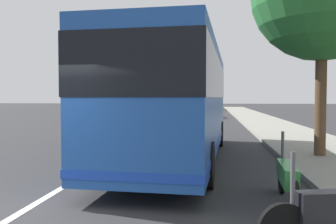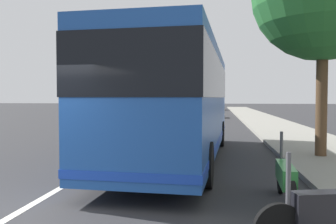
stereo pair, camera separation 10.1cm
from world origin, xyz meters
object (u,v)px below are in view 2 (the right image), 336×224
Objects in this scene: car_behind_bus at (203,110)px; car_ahead_same_lane at (167,110)px; motorcycle_by_tree at (336,214)px; motorcycle_mid_row at (285,179)px; car_oncoming at (214,105)px; coach_bus at (178,96)px.

car_behind_bus is 3.71m from car_ahead_same_lane.
motorcycle_mid_row is (1.95, 0.25, -0.01)m from motorcycle_by_tree.
motorcycle_mid_row is at bearing -176.86° from car_oncoming.
coach_bus is 2.46× the size of car_ahead_same_lane.
motorcycle_mid_row is at bearing -97.99° from motorcycle_by_tree.
motorcycle_mid_row is (-4.39, -2.42, -1.51)m from coach_bus.
car_oncoming is (44.81, -0.75, -1.25)m from coach_bus.
motorcycle_by_tree is at bearing -168.93° from motorcycle_mid_row.
car_ahead_same_lane is 1.00× the size of car_oncoming.
motorcycle_by_tree is at bearing -153.94° from coach_bus.
car_ahead_same_lane is at bearing 168.95° from car_oncoming.
car_behind_bus is (29.87, 2.76, 0.25)m from motorcycle_by_tree.
motorcycle_by_tree is 51.19m from car_oncoming.
car_ahead_same_lane is (0.64, 3.65, -0.02)m from car_behind_bus.
car_behind_bus is 1.09× the size of car_ahead_same_lane.
coach_bus is at bearing 11.18° from car_ahead_same_lane.
car_oncoming is (49.20, 1.67, 0.26)m from motorcycle_mid_row.
car_behind_bus is 21.30m from car_oncoming.
motorcycle_mid_row is 0.54× the size of car_oncoming.
car_ahead_same_lane is at bearing -93.45° from motorcycle_by_tree.
coach_bus is 23.56m from car_behind_bus.
motorcycle_mid_row is 0.54× the size of car_ahead_same_lane.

